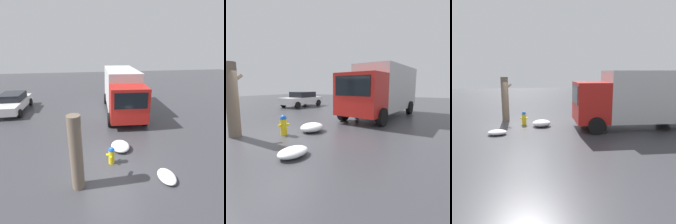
{
  "view_description": "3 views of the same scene",
  "coord_description": "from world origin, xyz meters",
  "views": [
    {
      "loc": [
        -6.4,
        1.02,
        4.85
      ],
      "look_at": [
        3.03,
        -0.51,
        1.27
      ],
      "focal_mm": 28.0,
      "sensor_mm": 36.0,
      "label": 1
    },
    {
      "loc": [
        -4.56,
        -5.51,
        1.92
      ],
      "look_at": [
        2.45,
        -1.01,
        0.71
      ],
      "focal_mm": 28.0,
      "sensor_mm": 36.0,
      "label": 2
    },
    {
      "loc": [
        0.13,
        -13.08,
        3.17
      ],
      "look_at": [
        2.41,
        -0.22,
        0.74
      ],
      "focal_mm": 35.0,
      "sensor_mm": 36.0,
      "label": 3
    }
  ],
  "objects": [
    {
      "name": "ground_plane",
      "position": [
        0.0,
        0.0,
        0.0
      ],
      "size": [
        60.0,
        60.0,
        0.0
      ],
      "primitive_type": "plane",
      "color": "#38383D"
    },
    {
      "name": "fire_hydrant",
      "position": [
        0.0,
        0.0,
        0.41
      ],
      "size": [
        0.47,
        0.37,
        0.81
      ],
      "rotation": [
        0.0,
        0.0,
        1.33
      ],
      "color": "yellow",
      "rests_on": "ground_plane"
    },
    {
      "name": "tree_trunk",
      "position": [
        -1.18,
        1.41,
        1.42
      ],
      "size": [
        0.69,
        0.46,
        2.83
      ],
      "color": "#6B5B4C",
      "rests_on": "ground_plane"
    },
    {
      "name": "delivery_truck",
      "position": [
        6.52,
        -1.85,
        1.75
      ],
      "size": [
        7.38,
        2.99,
        3.22
      ],
      "rotation": [
        0.0,
        0.0,
        1.5
      ],
      "color": "red",
      "rests_on": "ground_plane"
    },
    {
      "name": "pedestrian",
      "position": [
        4.82,
        -0.84,
        0.88
      ],
      "size": [
        0.35,
        0.35,
        1.62
      ],
      "rotation": [
        0.0,
        0.0,
        4.8
      ],
      "color": "#23232D",
      "rests_on": "ground_plane"
    },
    {
      "name": "parked_car",
      "position": [
        7.87,
        6.67,
        0.73
      ],
      "size": [
        4.22,
        2.06,
        1.42
      ],
      "rotation": [
        0.0,
        0.0,
        1.57
      ],
      "color": "silver",
      "rests_on": "ground_plane"
    },
    {
      "name": "snow_pile_by_hydrant",
      "position": [
        -1.34,
        -1.96,
        0.13
      ],
      "size": [
        0.94,
        0.67,
        0.25
      ],
      "color": "white",
      "rests_on": "ground_plane"
    },
    {
      "name": "snow_pile_curbside",
      "position": [
        1.01,
        -0.61,
        0.19
      ],
      "size": [
        1.06,
        0.91,
        0.38
      ],
      "color": "white",
      "rests_on": "ground_plane"
    }
  ]
}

